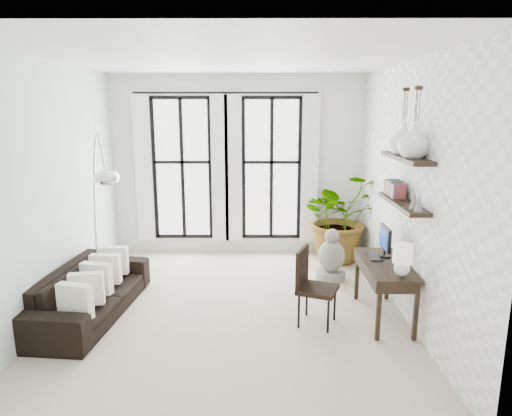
{
  "coord_description": "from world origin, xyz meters",
  "views": [
    {
      "loc": [
        0.37,
        -5.67,
        2.63
      ],
      "look_at": [
        0.33,
        0.3,
        1.31
      ],
      "focal_mm": 32.0,
      "sensor_mm": 36.0,
      "label": 1
    }
  ],
  "objects_px": {
    "desk": "(386,267)",
    "plant": "(340,217)",
    "arc_lamp": "(99,177)",
    "buddha": "(331,258)",
    "desk_chair": "(311,281)",
    "sofa": "(90,292)"
  },
  "relations": [
    {
      "from": "desk",
      "to": "plant",
      "type": "bearing_deg",
      "value": 93.96
    },
    {
      "from": "arc_lamp",
      "to": "buddha",
      "type": "distance_m",
      "value": 3.62
    },
    {
      "from": "desk",
      "to": "desk_chair",
      "type": "xyz_separation_m",
      "value": [
        -0.94,
        -0.08,
        -0.16
      ]
    },
    {
      "from": "sofa",
      "to": "desk",
      "type": "bearing_deg",
      "value": -86.46
    },
    {
      "from": "sofa",
      "to": "arc_lamp",
      "type": "xyz_separation_m",
      "value": [
        0.1,
        0.33,
        1.44
      ]
    },
    {
      "from": "sofa",
      "to": "desk_chair",
      "type": "distance_m",
      "value": 2.83
    },
    {
      "from": "plant",
      "to": "sofa",
      "type": "bearing_deg",
      "value": -148.32
    },
    {
      "from": "sofa",
      "to": "desk",
      "type": "relative_size",
      "value": 1.73
    },
    {
      "from": "desk",
      "to": "desk_chair",
      "type": "distance_m",
      "value": 0.95
    },
    {
      "from": "sofa",
      "to": "buddha",
      "type": "distance_m",
      "value": 3.53
    },
    {
      "from": "sofa",
      "to": "desk",
      "type": "distance_m",
      "value": 3.77
    },
    {
      "from": "sofa",
      "to": "arc_lamp",
      "type": "relative_size",
      "value": 0.93
    },
    {
      "from": "desk_chair",
      "to": "buddha",
      "type": "distance_m",
      "value": 1.56
    },
    {
      "from": "plant",
      "to": "desk_chair",
      "type": "relative_size",
      "value": 1.64
    },
    {
      "from": "sofa",
      "to": "buddha",
      "type": "bearing_deg",
      "value": -63.57
    },
    {
      "from": "desk_chair",
      "to": "buddha",
      "type": "bearing_deg",
      "value": 92.93
    },
    {
      "from": "desk_chair",
      "to": "buddha",
      "type": "relative_size",
      "value": 1.17
    },
    {
      "from": "desk_chair",
      "to": "arc_lamp",
      "type": "distance_m",
      "value": 3.02
    },
    {
      "from": "sofa",
      "to": "plant",
      "type": "bearing_deg",
      "value": -52.77
    },
    {
      "from": "desk_chair",
      "to": "desk",
      "type": "bearing_deg",
      "value": 26.03
    },
    {
      "from": "plant",
      "to": "arc_lamp",
      "type": "height_order",
      "value": "arc_lamp"
    },
    {
      "from": "plant",
      "to": "arc_lamp",
      "type": "relative_size",
      "value": 0.67
    }
  ]
}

